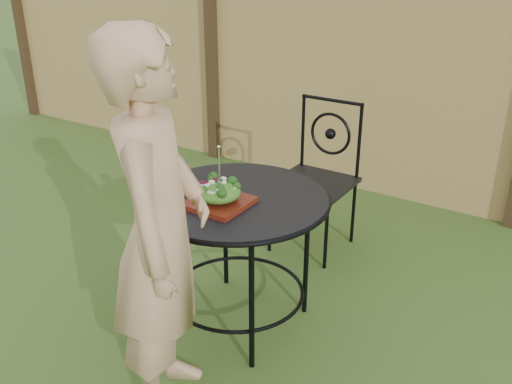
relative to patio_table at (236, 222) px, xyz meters
The scene contains 9 objects.
ground 0.69m from the patio_table, 145.13° to the right, with size 60.00×60.00×0.00m, color #244A17.
fence 2.04m from the patio_table, 98.36° to the left, with size 8.00×0.12×1.90m.
patio_table is the anchor object (origin of this frame).
patio_chair 0.98m from the patio_table, 92.71° to the left, with size 0.46×0.46×0.95m.
diner 0.66m from the patio_table, 83.58° to the right, with size 0.59×0.39×1.62m, color tan.
salad_plate 0.19m from the patio_table, 96.47° to the right, with size 0.27×0.27×0.02m, color #48100A.
salad 0.24m from the patio_table, 96.47° to the right, with size 0.21×0.21×0.08m, color #235614.
fork 0.35m from the patio_table, 91.74° to the right, with size 0.01×0.01×0.18m, color silver.
drinking_glass 0.36m from the patio_table, 167.53° to the right, with size 0.08×0.08×0.14m, color #0C608B.
Camera 1 is at (1.73, -1.85, 1.87)m, focal length 40.00 mm.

